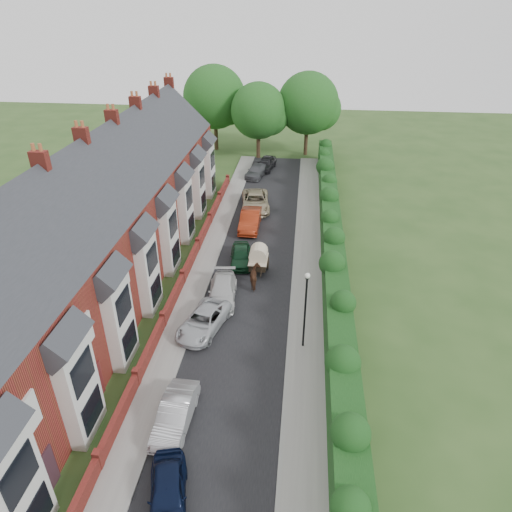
{
  "coord_description": "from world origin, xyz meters",
  "views": [
    {
      "loc": [
        2.88,
        -17.02,
        18.16
      ],
      "look_at": [
        -0.12,
        10.7,
        2.2
      ],
      "focal_mm": 32.0,
      "sensor_mm": 36.0,
      "label": 1
    }
  ],
  "objects_px": {
    "car_silver_b": "(204,321)",
    "car_grey": "(256,171)",
    "lamppost": "(306,301)",
    "car_silver_a": "(175,414)",
    "horse": "(256,277)",
    "car_navy": "(168,492)",
    "car_red": "(250,220)",
    "horse_cart": "(258,257)",
    "car_beige": "(255,201)",
    "car_black": "(266,163)",
    "car_green": "(241,256)",
    "car_white": "(222,291)"
  },
  "relations": [
    {
      "from": "lamppost",
      "to": "car_red",
      "type": "relative_size",
      "value": 1.07
    },
    {
      "from": "car_silver_b",
      "to": "car_grey",
      "type": "relative_size",
      "value": 1.04
    },
    {
      "from": "car_white",
      "to": "car_beige",
      "type": "distance_m",
      "value": 15.45
    },
    {
      "from": "car_silver_a",
      "to": "horse",
      "type": "distance_m",
      "value": 12.71
    },
    {
      "from": "car_red",
      "to": "car_silver_a",
      "type": "bearing_deg",
      "value": -93.03
    },
    {
      "from": "car_black",
      "to": "lamppost",
      "type": "bearing_deg",
      "value": -71.24
    },
    {
      "from": "car_navy",
      "to": "car_silver_b",
      "type": "height_order",
      "value": "car_navy"
    },
    {
      "from": "car_red",
      "to": "horse",
      "type": "relative_size",
      "value": 2.68
    },
    {
      "from": "car_black",
      "to": "car_green",
      "type": "bearing_deg",
      "value": -80.25
    },
    {
      "from": "lamppost",
      "to": "car_silver_b",
      "type": "bearing_deg",
      "value": 170.8
    },
    {
      "from": "lamppost",
      "to": "car_green",
      "type": "relative_size",
      "value": 1.33
    },
    {
      "from": "horse_cart",
      "to": "horse",
      "type": "bearing_deg",
      "value": -90.0
    },
    {
      "from": "car_silver_a",
      "to": "car_grey",
      "type": "distance_m",
      "value": 35.28
    },
    {
      "from": "lamppost",
      "to": "car_green",
      "type": "height_order",
      "value": "lamppost"
    },
    {
      "from": "car_green",
      "to": "car_beige",
      "type": "height_order",
      "value": "car_beige"
    },
    {
      "from": "car_silver_b",
      "to": "car_red",
      "type": "height_order",
      "value": "car_red"
    },
    {
      "from": "lamppost",
      "to": "car_silver_b",
      "type": "xyz_separation_m",
      "value": [
        -6.17,
        1.0,
        -2.66
      ]
    },
    {
      "from": "horse",
      "to": "car_navy",
      "type": "bearing_deg",
      "value": 74.53
    },
    {
      "from": "car_silver_a",
      "to": "car_silver_b",
      "type": "height_order",
      "value": "car_silver_a"
    },
    {
      "from": "car_black",
      "to": "horse",
      "type": "relative_size",
      "value": 2.47
    },
    {
      "from": "car_silver_b",
      "to": "car_beige",
      "type": "distance_m",
      "value": 18.84
    },
    {
      "from": "car_white",
      "to": "horse",
      "type": "relative_size",
      "value": 2.52
    },
    {
      "from": "car_silver_a",
      "to": "car_red",
      "type": "xyz_separation_m",
      "value": [
        1.02,
        21.81,
        0.12
      ]
    },
    {
      "from": "lamppost",
      "to": "car_grey",
      "type": "relative_size",
      "value": 1.17
    },
    {
      "from": "car_silver_b",
      "to": "horse",
      "type": "distance_m",
      "value": 5.84
    },
    {
      "from": "car_white",
      "to": "lamppost",
      "type": "bearing_deg",
      "value": -43.28
    },
    {
      "from": "car_silver_a",
      "to": "car_black",
      "type": "bearing_deg",
      "value": 90.4
    },
    {
      "from": "car_black",
      "to": "car_silver_a",
      "type": "bearing_deg",
      "value": -81.8
    },
    {
      "from": "car_silver_b",
      "to": "horse",
      "type": "relative_size",
      "value": 2.56
    },
    {
      "from": "car_white",
      "to": "horse_cart",
      "type": "xyz_separation_m",
      "value": [
        2.08,
        3.76,
        0.63
      ]
    },
    {
      "from": "horse_cart",
      "to": "car_navy",
      "type": "bearing_deg",
      "value": -95.62
    },
    {
      "from": "car_red",
      "to": "car_grey",
      "type": "relative_size",
      "value": 1.09
    },
    {
      "from": "car_silver_a",
      "to": "lamppost",
      "type": "bearing_deg",
      "value": 48.14
    },
    {
      "from": "car_green",
      "to": "horse_cart",
      "type": "xyz_separation_m",
      "value": [
        1.51,
        -1.19,
        0.63
      ]
    },
    {
      "from": "car_red",
      "to": "car_black",
      "type": "height_order",
      "value": "car_red"
    },
    {
      "from": "car_red",
      "to": "horse_cart",
      "type": "height_order",
      "value": "horse_cart"
    },
    {
      "from": "car_green",
      "to": "car_red",
      "type": "xyz_separation_m",
      "value": [
        0.0,
        6.22,
        0.13
      ]
    },
    {
      "from": "car_silver_b",
      "to": "horse",
      "type": "xyz_separation_m",
      "value": [
        2.68,
        5.18,
        0.12
      ]
    },
    {
      "from": "horse_cart",
      "to": "car_silver_b",
      "type": "bearing_deg",
      "value": -110.63
    },
    {
      "from": "car_green",
      "to": "car_grey",
      "type": "xyz_separation_m",
      "value": [
        -0.89,
        19.69,
        -0.02
      ]
    },
    {
      "from": "lamppost",
      "to": "car_silver_a",
      "type": "height_order",
      "value": "lamppost"
    },
    {
      "from": "car_black",
      "to": "horse",
      "type": "height_order",
      "value": "horse"
    },
    {
      "from": "lamppost",
      "to": "car_red",
      "type": "height_order",
      "value": "lamppost"
    },
    {
      "from": "car_silver_b",
      "to": "car_grey",
      "type": "height_order",
      "value": "car_grey"
    },
    {
      "from": "car_navy",
      "to": "car_green",
      "type": "height_order",
      "value": "car_green"
    },
    {
      "from": "car_silver_a",
      "to": "car_silver_b",
      "type": "bearing_deg",
      "value": 93.15
    },
    {
      "from": "lamppost",
      "to": "car_beige",
      "type": "height_order",
      "value": "lamppost"
    },
    {
      "from": "horse",
      "to": "car_silver_a",
      "type": "bearing_deg",
      "value": 69.33
    },
    {
      "from": "car_red",
      "to": "car_black",
      "type": "relative_size",
      "value": 1.09
    },
    {
      "from": "horse",
      "to": "horse_cart",
      "type": "distance_m",
      "value": 2.01
    }
  ]
}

